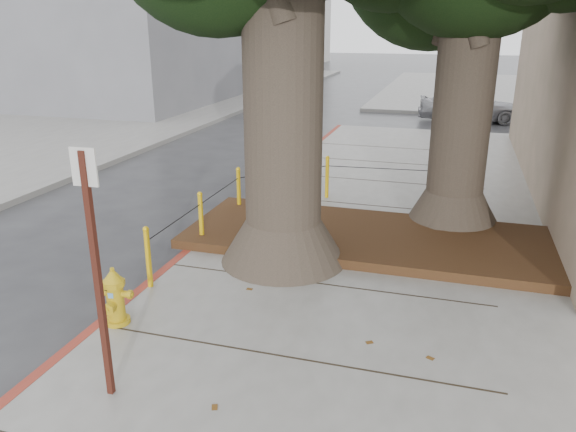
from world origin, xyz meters
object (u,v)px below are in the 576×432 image
Objects in this scene: signpost at (96,263)px; car_silver at (470,105)px; car_dark at (155,94)px; fire_hydrant at (115,297)px.

car_silver is (3.71, 19.80, -0.95)m from signpost.
car_silver reaches higher than car_dark.
fire_hydrant is at bearing 117.80° from signpost.
car_dark is (-14.41, 0.23, -0.10)m from car_silver.
signpost is (0.75, -1.29, 1.11)m from fire_hydrant.
signpost is at bearing 163.62° from car_silver.
fire_hydrant is 0.19× the size of car_silver.
fire_hydrant is 19.04m from car_silver.
signpost is 20.17m from car_silver.
signpost is 22.74m from car_dark.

